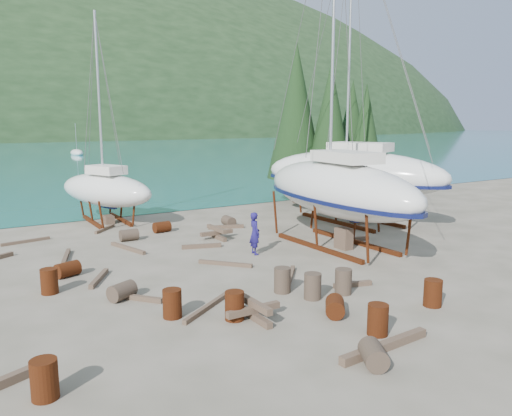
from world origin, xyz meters
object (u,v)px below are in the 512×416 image
large_sailboat_far (353,173)px  small_sailboat_shore (105,189)px  worker (255,233)px  large_sailboat_near (337,188)px

large_sailboat_far → small_sailboat_shore: bearing=126.3°
large_sailboat_far → worker: (-8.81, -3.26, -1.97)m
large_sailboat_near → large_sailboat_far: bearing=46.9°
large_sailboat_far → worker: size_ratio=9.37×
large_sailboat_far → worker: bearing=177.9°
worker → large_sailboat_far: bearing=-61.0°
large_sailboat_near → small_sailboat_shore: bearing=129.4°
large_sailboat_near → worker: large_sailboat_near is taller
large_sailboat_near → worker: 4.52m
large_sailboat_far → small_sailboat_shore: large_sailboat_far is taller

